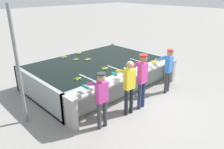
% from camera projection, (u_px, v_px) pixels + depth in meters
% --- Properties ---
extents(ground_plane, '(80.00, 80.00, 0.00)m').
position_uv_depth(ground_plane, '(135.00, 101.00, 7.27)').
color(ground_plane, gray).
rests_on(ground_plane, ground).
extents(wash_tank, '(4.91, 3.20, 0.92)m').
position_uv_depth(wash_tank, '(96.00, 73.00, 8.46)').
color(wash_tank, gray).
rests_on(wash_tank, ground).
extents(work_ledge, '(4.91, 0.45, 0.92)m').
position_uv_depth(work_ledge, '(131.00, 81.00, 7.17)').
color(work_ledge, '#9E9E99').
rests_on(work_ledge, ground).
extents(worker_0, '(0.43, 0.72, 1.57)m').
position_uv_depth(worker_0, '(101.00, 95.00, 5.61)').
color(worker_0, '#38383D').
rests_on(worker_0, ground).
extents(worker_1, '(0.46, 0.73, 1.66)m').
position_uv_depth(worker_1, '(129.00, 83.00, 6.22)').
color(worker_1, '#1E2328').
rests_on(worker_1, ground).
extents(worker_2, '(0.43, 0.73, 1.74)m').
position_uv_depth(worker_2, '(142.00, 76.00, 6.53)').
color(worker_2, navy).
rests_on(worker_2, ground).
extents(worker_3, '(0.47, 0.73, 1.57)m').
position_uv_depth(worker_3, '(168.00, 67.00, 7.63)').
color(worker_3, '#38383D').
rests_on(worker_3, ground).
extents(banana_bunch_floating_0, '(0.28, 0.26, 0.08)m').
position_uv_depth(banana_bunch_floating_0, '(64.00, 57.00, 8.78)').
color(banana_bunch_floating_0, '#9EC642').
rests_on(banana_bunch_floating_0, wash_tank).
extents(banana_bunch_floating_1, '(0.28, 0.28, 0.08)m').
position_uv_depth(banana_bunch_floating_1, '(105.00, 68.00, 7.53)').
color(banana_bunch_floating_1, '#7FAD33').
rests_on(banana_bunch_floating_1, wash_tank).
extents(banana_bunch_floating_2, '(0.27, 0.28, 0.08)m').
position_uv_depth(banana_bunch_floating_2, '(78.00, 79.00, 6.66)').
color(banana_bunch_floating_2, '#8CB738').
rests_on(banana_bunch_floating_2, wash_tank).
extents(banana_bunch_floating_3, '(0.28, 0.28, 0.08)m').
position_uv_depth(banana_bunch_floating_3, '(88.00, 59.00, 8.49)').
color(banana_bunch_floating_3, '#9EC642').
rests_on(banana_bunch_floating_3, wash_tank).
extents(banana_bunch_floating_4, '(0.28, 0.27, 0.08)m').
position_uv_depth(banana_bunch_floating_4, '(76.00, 59.00, 8.47)').
color(banana_bunch_floating_4, '#8CB738').
rests_on(banana_bunch_floating_4, wash_tank).
extents(banana_bunch_floating_5, '(0.28, 0.28, 0.08)m').
position_uv_depth(banana_bunch_floating_5, '(79.00, 53.00, 9.31)').
color(banana_bunch_floating_5, '#7FAD33').
rests_on(banana_bunch_floating_5, wash_tank).
extents(knife_0, '(0.35, 0.03, 0.02)m').
position_uv_depth(knife_0, '(141.00, 69.00, 7.50)').
color(knife_0, silver).
rests_on(knife_0, work_ledge).
extents(support_post_left, '(0.09, 0.09, 3.20)m').
position_uv_depth(support_post_left, '(18.00, 68.00, 5.60)').
color(support_post_left, slate).
rests_on(support_post_left, ground).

